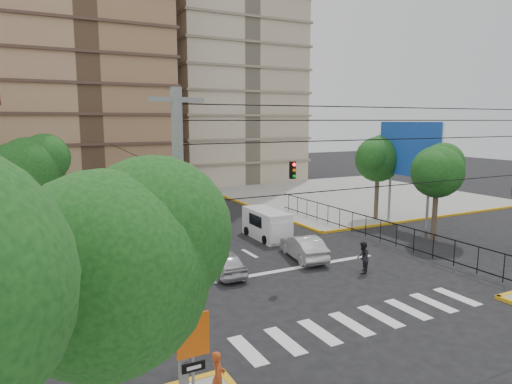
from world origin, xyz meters
TOP-DOWN VIEW (x-y plane):
  - ground at (0.00, 0.00)m, footprint 160.00×160.00m
  - sidewalk_ne at (20.00, 20.00)m, footprint 26.00×26.00m
  - crosswalk_stripes at (0.00, -6.00)m, footprint 12.00×2.40m
  - stop_line at (0.00, 1.20)m, footprint 13.00×0.40m
  - tower_beige at (14.00, 40.00)m, footprint 17.00×16.00m
  - park_fence at (9.00, 4.50)m, footprint 0.10×22.50m
  - billboard at (14.45, 6.00)m, footprint 0.36×6.20m
  - tree_sw_near at (-10.90, -9.99)m, footprint 5.63×4.60m
  - tree_park_a at (13.08, 2.01)m, footprint 4.41×3.60m
  - tree_park_c at (14.09, 9.01)m, footprint 4.65×3.80m
  - tree_tudor at (-11.90, 16.01)m, footprint 5.39×4.40m
  - traffic_light_nw at (-7.80, 7.80)m, footprint 0.28×0.22m
  - traffic_light_hanging at (0.00, -2.04)m, footprint 18.00×9.12m
  - utility_pole_sw at (-9.00, -9.00)m, footprint 1.40×0.28m
  - district_sign at (-8.80, -9.24)m, footprint 0.90×0.12m
  - van_right_lane at (2.79, 7.65)m, footprint 1.94×4.56m
  - van_left_lane at (-1.00, 18.61)m, footprint 2.59×5.28m
  - car_silver_front_left at (-3.03, 2.11)m, footprint 1.86×4.07m
  - car_white_front_right at (2.42, 2.53)m, footprint 2.26×4.58m
  - car_grey_mid_left at (-2.99, 8.11)m, footprint 3.18×5.65m
  - car_silver_rear_left at (-1.19, 13.66)m, footprint 2.51×4.73m
  - car_darkgrey_mid_right at (1.98, 16.24)m, footprint 1.93×4.27m
  - car_white_rear_right at (1.51, 20.91)m, footprint 1.54×4.10m
  - pedestrian_sw_corner at (-7.81, -8.54)m, footprint 0.59×0.67m
  - pedestrian_crosswalk at (3.84, -1.23)m, footprint 1.09×1.07m

SIDE VIEW (x-z plane):
  - ground at x=0.00m, z-range 0.00..0.00m
  - park_fence at x=9.00m, z-range -0.83..0.83m
  - crosswalk_stripes at x=0.00m, z-range 0.00..0.01m
  - stop_line at x=0.00m, z-range 0.00..0.01m
  - sidewalk_ne at x=20.00m, z-range 0.00..0.15m
  - car_silver_rear_left at x=-1.19m, z-range 0.00..1.31m
  - car_white_rear_right at x=1.51m, z-range 0.00..1.34m
  - car_silver_front_left at x=-3.03m, z-range 0.00..1.35m
  - car_darkgrey_mid_right at x=1.98m, z-range 0.00..1.42m
  - car_white_front_right at x=2.42m, z-range 0.00..1.45m
  - car_grey_mid_left at x=-2.99m, z-range 0.00..1.49m
  - pedestrian_crosswalk at x=3.84m, z-range 0.00..1.78m
  - pedestrian_sw_corner at x=-7.81m, z-range 0.15..1.70m
  - van_right_lane at x=2.79m, z-range -0.03..2.01m
  - van_left_lane at x=-1.00m, z-range -0.03..2.25m
  - district_sign at x=-8.80m, z-range 0.85..4.05m
  - traffic_light_nw at x=-7.80m, z-range 0.91..5.31m
  - utility_pole_sw at x=-9.00m, z-range 0.27..9.27m
  - tree_park_a at x=13.08m, z-range 1.60..8.42m
  - tree_tudor at x=-11.90m, z-range 1.50..8.93m
  - tree_sw_near at x=-10.90m, z-range 1.48..9.06m
  - tree_park_c at x=14.09m, z-range 1.71..8.96m
  - traffic_light_hanging at x=0.00m, z-range 5.44..6.36m
  - billboard at x=14.45m, z-range 1.95..10.05m
  - tower_beige at x=14.00m, z-range 0.00..48.00m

